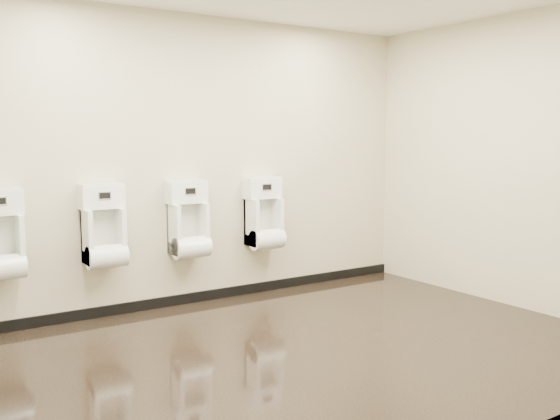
# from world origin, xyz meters

# --- Properties ---
(ground) EXTENTS (5.00, 3.50, 0.00)m
(ground) POSITION_xyz_m (0.00, 0.00, 0.00)
(ground) COLOR black
(ground) RESTS_ON ground
(back_wall) EXTENTS (5.00, 0.02, 2.80)m
(back_wall) POSITION_xyz_m (0.00, 1.75, 1.40)
(back_wall) COLOR #C3B791
(back_wall) RESTS_ON ground
(front_wall) EXTENTS (5.00, 0.02, 2.80)m
(front_wall) POSITION_xyz_m (0.00, -1.75, 1.40)
(front_wall) COLOR #C3B791
(front_wall) RESTS_ON ground
(right_wall) EXTENTS (0.02, 3.50, 2.80)m
(right_wall) POSITION_xyz_m (2.50, 0.00, 1.40)
(right_wall) COLOR #C3B791
(right_wall) RESTS_ON ground
(skirting_back) EXTENTS (5.00, 0.02, 0.10)m
(skirting_back) POSITION_xyz_m (0.00, 1.74, 0.05)
(skirting_back) COLOR black
(skirting_back) RESTS_ON ground
(urinal_0) EXTENTS (0.39, 0.29, 0.72)m
(urinal_0) POSITION_xyz_m (-1.81, 1.62, 0.80)
(urinal_0) COLOR silver
(urinal_0) RESTS_ON back_wall
(urinal_1) EXTENTS (0.39, 0.29, 0.72)m
(urinal_1) POSITION_xyz_m (-0.96, 1.62, 0.80)
(urinal_1) COLOR silver
(urinal_1) RESTS_ON back_wall
(urinal_2) EXTENTS (0.39, 0.29, 0.72)m
(urinal_2) POSITION_xyz_m (-0.14, 1.62, 0.80)
(urinal_2) COLOR silver
(urinal_2) RESTS_ON back_wall
(urinal_3) EXTENTS (0.39, 0.29, 0.72)m
(urinal_3) POSITION_xyz_m (0.71, 1.62, 0.80)
(urinal_3) COLOR silver
(urinal_3) RESTS_ON back_wall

